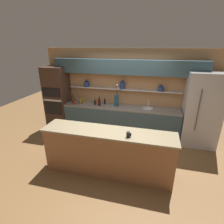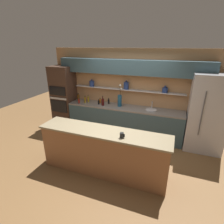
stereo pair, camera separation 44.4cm
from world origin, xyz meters
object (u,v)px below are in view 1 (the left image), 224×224
refrigerator (201,110)px  bottle_oil_6 (80,101)px  bottle_sauce_1 (96,101)px  bottle_spirit_2 (73,99)px  sink_fixture (148,108)px  oven_tower (58,98)px  bottle_oil_0 (84,100)px  bottle_sauce_3 (105,102)px  coffee_mug (128,135)px  bottle_sauce_4 (74,102)px  bottle_sauce_7 (95,103)px  bottle_sauce_5 (81,100)px  bottle_wine_8 (99,102)px  flower_vase (116,100)px

refrigerator → bottle_oil_6: refrigerator is taller
bottle_sauce_1 → bottle_spirit_2: 0.75m
sink_fixture → bottle_sauce_1: (-1.65, 0.09, 0.05)m
bottle_spirit_2 → refrigerator: bearing=-0.8°
oven_tower → bottle_sauce_1: oven_tower is taller
bottle_oil_0 → oven_tower: bearing=-176.9°
bottle_sauce_3 → coffee_mug: (1.10, -2.10, 0.07)m
bottle_sauce_4 → bottle_sauce_7: 0.65m
bottle_sauce_5 → bottle_sauce_3: bearing=2.7°
bottle_sauce_5 → bottle_wine_8: bottle_wine_8 is taller
bottle_sauce_4 → bottle_wine_8: size_ratio=0.57×
bottle_oil_6 → bottle_wine_8: 0.65m
flower_vase → coffee_mug: bearing=-70.8°
bottle_sauce_5 → sink_fixture: bearing=-1.7°
bottle_sauce_1 → bottle_sauce_5: bearing=-177.4°
flower_vase → bottle_oil_0: size_ratio=2.99×
oven_tower → bottle_sauce_4: oven_tower is taller
flower_vase → bottle_sauce_1: bearing=172.6°
flower_vase → bottle_wine_8: (-0.52, -0.10, -0.10)m
refrigerator → bottle_sauce_1: 3.08m
sink_fixture → oven_tower: bearing=-179.8°
bottle_oil_0 → bottle_wine_8: 0.59m
bottle_sauce_1 → coffee_mug: 2.51m
refrigerator → bottle_wine_8: (-2.90, -0.06, 0.01)m
bottle_spirit_2 → bottle_sauce_4: bottle_spirit_2 is taller
flower_vase → bottle_oil_6: flower_vase is taller
refrigerator → oven_tower: same height
oven_tower → bottle_oil_6: 0.84m
oven_tower → bottle_sauce_3: size_ratio=10.73×
sink_fixture → bottle_sauce_4: size_ratio=1.84×
bottle_spirit_2 → coffee_mug: bearing=-43.1°
sink_fixture → bottle_oil_6: (-2.12, -0.06, 0.07)m
bottle_wine_8 → bottle_oil_6: bearing=176.2°
bottle_sauce_1 → bottle_oil_6: (-0.47, -0.15, 0.02)m
bottle_oil_0 → bottle_sauce_7: bearing=-11.3°
refrigerator → bottle_sauce_3: bearing=176.9°
bottle_sauce_1 → bottle_oil_6: bearing=-162.1°
bottle_oil_0 → bottle_spirit_2: bottle_spirit_2 is taller
refrigerator → bottle_sauce_1: bearing=177.4°
bottle_spirit_2 → bottle_sauce_5: bottle_spirit_2 is taller
bottle_wine_8 → bottle_sauce_4: bearing=-175.4°
bottle_spirit_2 → bottle_sauce_4: bearing=-55.8°
oven_tower → bottle_sauce_7: (1.32, -0.03, -0.04)m
bottle_sauce_1 → coffee_mug: coffee_mug is taller
bottle_sauce_5 → bottle_sauce_7: bearing=-11.8°
coffee_mug → bottle_oil_0: bearing=131.3°
oven_tower → flower_vase: size_ratio=2.95×
bottle_sauce_7 → coffee_mug: size_ratio=1.59×
refrigerator → bottle_sauce_5: refrigerator is taller
bottle_oil_6 → bottle_oil_0: bearing=54.6°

